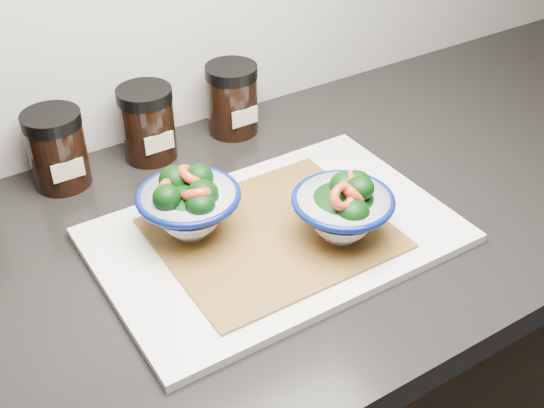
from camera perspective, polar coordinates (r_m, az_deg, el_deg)
countertop at (r=0.89m, az=-4.34°, el=-4.22°), size 3.50×0.60×0.04m
cutting_board at (r=0.88m, az=0.30°, el=-2.63°), size 0.45×0.30×0.01m
bamboo_mat at (r=0.87m, az=-0.00°, el=-2.45°), size 0.28×0.24×0.00m
bowl_left at (r=0.85m, az=-6.94°, el=-0.01°), size 0.13×0.13×0.09m
bowl_right at (r=0.84m, az=6.05°, el=-0.36°), size 0.13×0.13×0.10m
spice_jar_b at (r=1.00m, az=-17.52°, el=4.39°), size 0.08×0.08×0.11m
spice_jar_c at (r=1.04m, az=-10.37°, el=6.65°), size 0.08×0.08×0.11m
spice_jar_d at (r=1.09m, az=-3.34°, el=8.75°), size 0.08×0.08×0.11m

